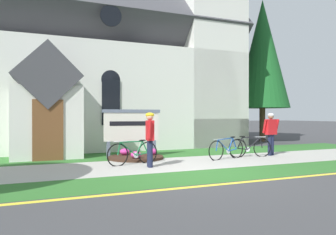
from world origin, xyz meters
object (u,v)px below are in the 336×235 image
Objects in this scene: bicycle_white at (133,153)px; cyclist_in_orange_jersey at (150,135)px; bicycle_red at (227,149)px; cyclist_in_yellow_jersey at (271,131)px; church_sign at (132,126)px; roadside_conifer at (262,54)px; bicycle_orange at (250,147)px.

bicycle_white is 1.07× the size of cyclist_in_orange_jersey.
cyclist_in_yellow_jersey is (2.14, 0.24, 0.59)m from bicycle_red.
bicycle_white is (-0.45, -1.81, -0.78)m from church_sign.
cyclist_in_orange_jersey is 0.19× the size of roadside_conifer.
cyclist_in_orange_jersey is (-0.13, -2.48, -0.19)m from church_sign.
church_sign is 10.85m from roadside_conifer.
cyclist_in_yellow_jersey is at bearing 2.04° from bicycle_orange.
church_sign is 2.49m from cyclist_in_orange_jersey.
bicycle_orange is at bearing -21.93° from church_sign.
roadside_conifer is (9.65, 5.84, 4.86)m from bicycle_white.
bicycle_red reaches higher than bicycle_white.
church_sign is 3.57m from bicycle_red.
bicycle_red is 3.20m from cyclist_in_orange_jersey.
roadside_conifer reaches higher than church_sign.
bicycle_red reaches higher than bicycle_orange.
roadside_conifer reaches higher than cyclist_in_orange_jersey.
bicycle_white is at bearing -148.81° from roadside_conifer.
church_sign is 2.02m from bicycle_white.
bicycle_white is 3.40m from bicycle_red.
bicycle_white is 0.21× the size of roadside_conifer.
cyclist_in_orange_jersey is at bearing -64.42° from bicycle_white.
cyclist_in_yellow_jersey is (1.01, 0.04, 0.59)m from bicycle_orange.
cyclist_in_orange_jersey is at bearing -168.83° from bicycle_orange.
bicycle_orange is at bearing -177.96° from cyclist_in_yellow_jersey.
church_sign reaches higher than bicycle_red.
cyclist_in_yellow_jersey reaches higher than bicycle_red.
cyclist_in_orange_jersey reaches higher than bicycle_orange.
bicycle_white is 5.58m from cyclist_in_yellow_jersey.
bicycle_white is at bearing -177.94° from cyclist_in_yellow_jersey.
bicycle_orange is at bearing -132.01° from roadside_conifer.
cyclist_in_orange_jersey is at bearing -168.41° from bicycle_red.
cyclist_in_yellow_jersey is 0.19× the size of roadside_conifer.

